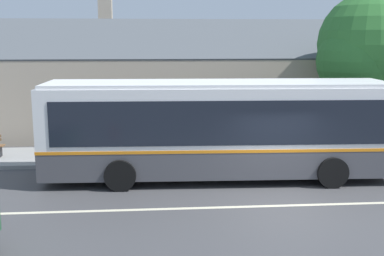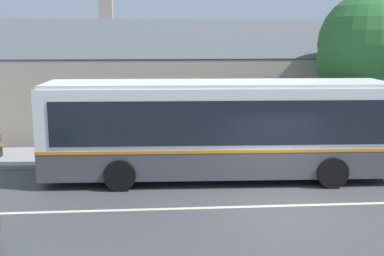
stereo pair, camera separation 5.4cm
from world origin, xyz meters
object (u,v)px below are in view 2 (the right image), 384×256
object	(u,v)px
bench_down_street	(90,146)
street_tree_primary	(367,49)
transit_bus	(218,127)
bus_stop_sign	(381,118)

from	to	relation	value
bench_down_street	street_tree_primary	distance (m)	11.88
transit_bus	bench_down_street	bearing A→B (deg)	149.53
transit_bus	street_tree_primary	size ratio (longest dim) A/B	1.77
street_tree_primary	bench_down_street	bearing A→B (deg)	-175.18
transit_bus	street_tree_primary	world-z (taller)	street_tree_primary
bus_stop_sign	transit_bus	bearing A→B (deg)	-162.62
bench_down_street	bus_stop_sign	world-z (taller)	bus_stop_sign
bench_down_street	street_tree_primary	xyz separation A→B (m)	(11.25, 0.95, 3.69)
bench_down_street	street_tree_primary	size ratio (longest dim) A/B	0.23
transit_bus	bench_down_street	world-z (taller)	transit_bus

